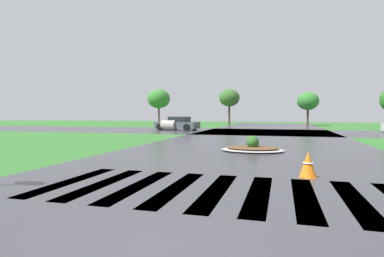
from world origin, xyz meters
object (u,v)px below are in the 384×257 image
traffic_cone (308,165)px  car_white_sedan (178,124)px  drainage_pipe_stack (169,125)px  median_island (253,148)px

traffic_cone → car_white_sedan: bearing=116.6°
car_white_sedan → traffic_cone: car_white_sedan is taller
traffic_cone → drainage_pipe_stack: bearing=118.6°
car_white_sedan → drainage_pipe_stack: 0.88m
car_white_sedan → drainage_pipe_stack: (-0.67, -0.57, -0.11)m
car_white_sedan → drainage_pipe_stack: car_white_sedan is taller
car_white_sedan → median_island: bearing=125.9°
traffic_cone → median_island: bearing=109.2°
median_island → drainage_pipe_stack: size_ratio=1.70×
car_white_sedan → traffic_cone: (10.52, -21.05, -0.27)m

